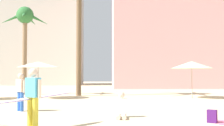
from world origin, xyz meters
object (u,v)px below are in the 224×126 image
cafe_umbrella_3 (38,65)px  palm_tree_far_left (25,24)px  person_mid_center (21,90)px  cafe_umbrella_0 (192,65)px  person_far_right (121,108)px  backpack (212,117)px  person_mid_left (34,97)px

cafe_umbrella_3 → palm_tree_far_left: bearing=117.8°
person_mid_center → cafe_umbrella_0: bearing=-13.2°
cafe_umbrella_3 → person_far_right: (5.11, -9.03, -1.90)m
backpack → person_far_right: bearing=99.9°
palm_tree_far_left → person_mid_center: (2.76, -10.59, -4.65)m
cafe_umbrella_0 → person_mid_left: bearing=-124.0°
person_mid_left → person_mid_center: bearing=53.8°
cafe_umbrella_0 → person_mid_center: size_ratio=1.73×
cafe_umbrella_0 → backpack: size_ratio=6.64×
palm_tree_far_left → person_far_right: (6.98, -12.57, -5.20)m
cafe_umbrella_0 → person_far_right: size_ratio=3.00×
person_far_right → backpack: bearing=70.9°
cafe_umbrella_3 → person_mid_center: bearing=-82.8°
cafe_umbrella_0 → cafe_umbrella_3: 10.23m
cafe_umbrella_3 → person_far_right: cafe_umbrella_3 is taller
palm_tree_far_left → backpack: 17.76m
backpack → cafe_umbrella_0: bearing=20.2°
palm_tree_far_left → person_mid_left: (4.42, -15.00, -4.60)m
cafe_umbrella_3 → person_mid_left: size_ratio=1.09×
backpack → person_far_right: size_ratio=0.45×
person_mid_center → palm_tree_far_left: bearing=54.6°
person_mid_left → person_mid_center: person_mid_left is taller
person_far_right → person_mid_left: bearing=-42.8°
palm_tree_far_left → person_far_right: size_ratio=7.42×
cafe_umbrella_0 → person_mid_center: 11.75m
person_mid_center → person_far_right: person_mid_center is taller
cafe_umbrella_0 → person_mid_left: size_ratio=1.10×
palm_tree_far_left → person_mid_left: bearing=-73.6°
cafe_umbrella_0 → person_far_right: 10.51m
person_far_right → palm_tree_far_left: bearing=-147.3°
palm_tree_far_left → cafe_umbrella_3: (1.87, -3.55, -3.30)m
person_mid_center → cafe_umbrella_3: bearing=47.2°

